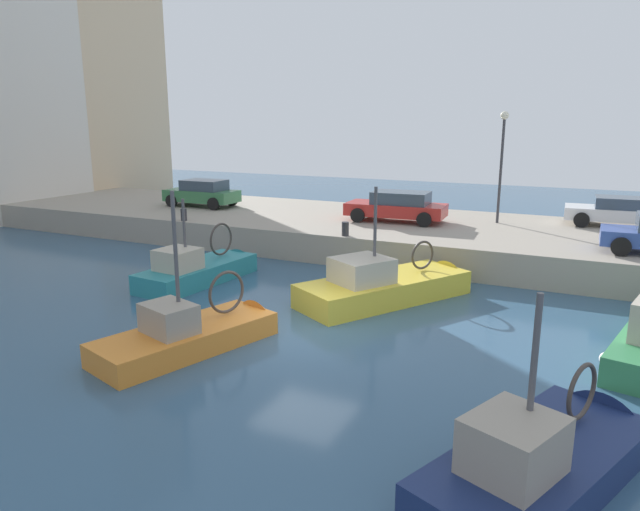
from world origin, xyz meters
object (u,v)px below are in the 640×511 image
Objects in this scene: quay_streetlamp at (502,149)px; fishing_boat_navy at (549,469)px; parked_car_green at (202,193)px; fishing_boat_orange at (200,341)px; fishing_boat_teal at (204,277)px; fishing_boat_yellow at (392,295)px; mooring_bollard_mid at (184,215)px; parked_car_red at (397,206)px; parked_car_white at (622,211)px; mooring_bollard_south at (345,229)px.

fishing_boat_navy is at bearing -167.84° from quay_streetlamp.
fishing_boat_orange is at bearing -143.28° from parked_car_green.
fishing_boat_yellow is at bearing -82.76° from fishing_boat_teal.
fishing_boat_orange is at bearing 152.10° from fishing_boat_yellow.
parked_car_green is (8.21, 6.21, 1.80)m from fishing_boat_teal.
fishing_boat_yellow is at bearing -106.93° from mooring_bollard_mid.
parked_car_green reaches higher than parked_car_red.
fishing_boat_orange is 19.19m from parked_car_white.
parked_car_red is 0.93× the size of quay_streetlamp.
fishing_boat_teal is at bearing 138.95° from quay_streetlamp.
fishing_boat_yellow is 1.50× the size of parked_car_white.
mooring_bollard_south is at bearing -41.07° from fishing_boat_teal.
fishing_boat_navy is at bearing -124.52° from mooring_bollard_mid.
fishing_boat_navy reaches higher than parked_car_green.
fishing_boat_orange is 9.45m from mooring_bollard_south.
fishing_boat_teal is 13.85m from quay_streetlamp.
mooring_bollard_south is (9.35, -0.00, 1.37)m from fishing_boat_orange.
quay_streetlamp is (-1.39, 4.90, 2.59)m from parked_car_white.
fishing_boat_teal is 1.44× the size of parked_car_green.
parked_car_red is at bearing -89.56° from parked_car_green.
parked_car_green is at bearing 25.99° from mooring_bollard_mid.
quay_streetlamp reaches higher than mooring_bollard_south.
quay_streetlamp is (5.65, -4.92, 2.98)m from mooring_bollard_south.
quay_streetlamp is at bearing 12.16° from fishing_boat_navy.
parked_car_green is at bearing 36.72° from fishing_boat_orange.
fishing_boat_yellow reaches higher than fishing_boat_teal.
fishing_boat_orange is 10.39× the size of mooring_bollard_mid.
fishing_boat_yellow is 1.38× the size of quay_streetlamp.
parked_car_red is at bearing -28.51° from fishing_boat_teal.
fishing_boat_orange is 13.53m from parked_car_red.
parked_car_green is at bearing 50.32° from fishing_boat_navy.
parked_car_red is at bearing 111.42° from quay_streetlamp.
parked_car_green is at bearing 90.44° from parked_car_red.
parked_car_white is (16.39, -9.83, 1.76)m from fishing_boat_orange.
fishing_boat_navy is 17.99m from quay_streetlamp.
parked_car_white is at bearing -71.59° from parked_car_red.
fishing_boat_teal is at bearing -134.90° from mooring_bollard_mid.
parked_car_white is (11.30, -13.54, 1.74)m from fishing_boat_teal.
fishing_boat_navy is 1.19× the size of quay_streetlamp.
fishing_boat_navy is at bearing -145.83° from fishing_boat_yellow.
fishing_boat_navy is 14.35m from mooring_bollard_south.
fishing_boat_orange reaches higher than mooring_bollard_south.
fishing_boat_navy is at bearing 176.20° from parked_car_white.
fishing_boat_teal is at bearing 129.86° from parked_car_white.
mooring_bollard_mid is at bearing 73.07° from fishing_boat_yellow.
parked_car_white is 5.72m from quay_streetlamp.
parked_car_white is 12.09m from mooring_bollard_south.
quay_streetlamp is at bearing -66.37° from mooring_bollard_mid.
parked_car_green is at bearing 37.07° from fishing_boat_teal.
parked_car_green is at bearing 60.68° from fishing_boat_yellow.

